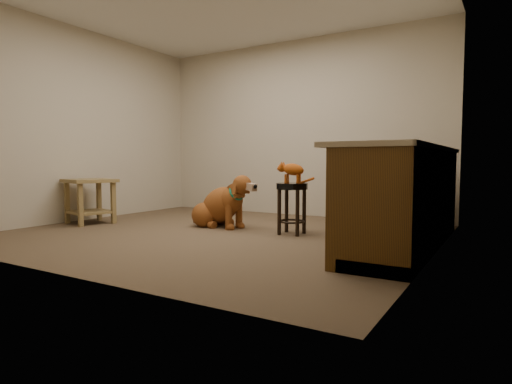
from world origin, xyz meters
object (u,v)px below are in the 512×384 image
Objects in this scene: padded_stool at (292,198)px; side_table at (90,194)px; wood_stool at (394,194)px; golden_retriever at (221,206)px; tabby_kitten at (291,170)px.

side_table is at bearing -167.35° from padded_stool.
wood_stool is at bearing 53.14° from padded_stool.
golden_retriever is at bearing 20.61° from side_table.
wood_stool is 2.12m from golden_retriever.
padded_stool is at bearing -126.86° from wood_stool.
tabby_kitten reaches higher than golden_retriever.
wood_stool reaches higher than side_table.
tabby_kitten is (0.96, -0.03, 0.45)m from golden_retriever.
side_table is (-3.45, -1.70, -0.02)m from wood_stool.
tabby_kitten is at bearing 12.70° from side_table.
tabby_kitten reaches higher than side_table.
wood_stool reaches higher than padded_stool.
side_table reaches higher than padded_stool.
tabby_kitten reaches higher than padded_stool.
golden_retriever is (1.64, 0.62, -0.12)m from side_table.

